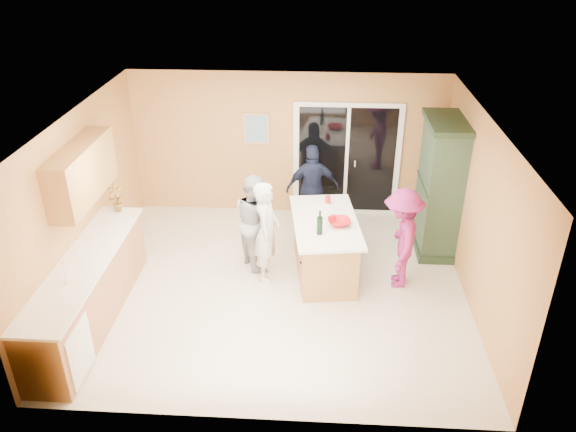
# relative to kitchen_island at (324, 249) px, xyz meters

# --- Properties ---
(floor) EXTENTS (5.50, 5.50, 0.00)m
(floor) POSITION_rel_kitchen_island_xyz_m (-0.68, -0.44, -0.43)
(floor) COLOR beige
(floor) RESTS_ON ground
(ceiling) EXTENTS (5.50, 5.00, 0.10)m
(ceiling) POSITION_rel_kitchen_island_xyz_m (-0.68, -0.44, 2.17)
(ceiling) COLOR silver
(ceiling) RESTS_ON wall_back
(wall_back) EXTENTS (5.50, 0.10, 2.60)m
(wall_back) POSITION_rel_kitchen_island_xyz_m (-0.68, 2.06, 0.87)
(wall_back) COLOR #F0BC63
(wall_back) RESTS_ON ground
(wall_front) EXTENTS (5.50, 0.10, 2.60)m
(wall_front) POSITION_rel_kitchen_island_xyz_m (-0.68, -2.94, 0.87)
(wall_front) COLOR #F0BC63
(wall_front) RESTS_ON ground
(wall_left) EXTENTS (0.10, 5.00, 2.60)m
(wall_left) POSITION_rel_kitchen_island_xyz_m (-3.43, -0.44, 0.87)
(wall_left) COLOR #F0BC63
(wall_left) RESTS_ON ground
(wall_right) EXTENTS (0.10, 5.00, 2.60)m
(wall_right) POSITION_rel_kitchen_island_xyz_m (2.07, -0.44, 0.87)
(wall_right) COLOR #F0BC63
(wall_right) RESTS_ON ground
(left_cabinet_run) EXTENTS (0.65, 3.05, 1.24)m
(left_cabinet_run) POSITION_rel_kitchen_island_xyz_m (-3.13, -1.49, 0.03)
(left_cabinet_run) COLOR #AB6C42
(left_cabinet_run) RESTS_ON floor
(upper_cabinets) EXTENTS (0.35, 1.60, 0.75)m
(upper_cabinets) POSITION_rel_kitchen_island_xyz_m (-3.26, -0.64, 1.45)
(upper_cabinets) COLOR #AB6C42
(upper_cabinets) RESTS_ON wall_left
(sliding_door) EXTENTS (1.90, 0.07, 2.10)m
(sliding_door) POSITION_rel_kitchen_island_xyz_m (0.37, 2.03, 0.62)
(sliding_door) COLOR white
(sliding_door) RESTS_ON floor
(framed_picture) EXTENTS (0.46, 0.04, 0.56)m
(framed_picture) POSITION_rel_kitchen_island_xyz_m (-1.23, 2.04, 1.17)
(framed_picture) COLOR tan
(framed_picture) RESTS_ON wall_back
(kitchen_island) EXTENTS (1.15, 1.84, 0.91)m
(kitchen_island) POSITION_rel_kitchen_island_xyz_m (0.00, 0.00, 0.00)
(kitchen_island) COLOR #AB6C42
(kitchen_island) RESTS_ON floor
(green_hutch) EXTENTS (0.63, 1.20, 2.20)m
(green_hutch) POSITION_rel_kitchen_island_xyz_m (1.81, 0.90, 0.64)
(green_hutch) COLOR #1E311E
(green_hutch) RESTS_ON floor
(woman_white) EXTENTS (0.42, 0.60, 1.57)m
(woman_white) POSITION_rel_kitchen_island_xyz_m (-0.86, -0.16, 0.36)
(woman_white) COLOR silver
(woman_white) RESTS_ON floor
(woman_grey) EXTENTS (0.87, 0.92, 1.51)m
(woman_grey) POSITION_rel_kitchen_island_xyz_m (-1.08, 0.22, 0.33)
(woman_grey) COLOR #ACACAF
(woman_grey) RESTS_ON floor
(woman_navy) EXTENTS (0.96, 0.54, 1.55)m
(woman_navy) POSITION_rel_kitchen_island_xyz_m (-0.22, 1.41, 0.35)
(woman_navy) COLOR #191B37
(woman_navy) RESTS_ON floor
(woman_magenta) EXTENTS (0.67, 1.04, 1.54)m
(woman_magenta) POSITION_rel_kitchen_island_xyz_m (1.10, -0.22, 0.34)
(woman_magenta) COLOR #992172
(woman_magenta) RESTS_ON floor
(serving_bowl) EXTENTS (0.38, 0.38, 0.08)m
(serving_bowl) POSITION_rel_kitchen_island_xyz_m (0.20, -0.11, 0.52)
(serving_bowl) COLOR red
(serving_bowl) RESTS_ON kitchen_island
(tulip_vase) EXTENTS (0.28, 0.24, 0.45)m
(tulip_vase) POSITION_rel_kitchen_island_xyz_m (-3.13, 0.05, 0.73)
(tulip_vase) COLOR red
(tulip_vase) RESTS_ON left_cabinet_run
(tumbler_near) EXTENTS (0.11, 0.11, 0.12)m
(tumbler_near) POSITION_rel_kitchen_island_xyz_m (0.04, 0.57, 0.55)
(tumbler_near) COLOR red
(tumbler_near) RESTS_ON kitchen_island
(tumbler_far) EXTENTS (0.09, 0.09, 0.10)m
(tumbler_far) POSITION_rel_kitchen_island_xyz_m (0.11, -0.02, 0.53)
(tumbler_far) COLOR red
(tumbler_far) RESTS_ON kitchen_island
(wine_bottle) EXTENTS (0.08, 0.08, 0.36)m
(wine_bottle) POSITION_rel_kitchen_island_xyz_m (-0.08, -0.40, 0.62)
(wine_bottle) COLOR black
(wine_bottle) RESTS_ON kitchen_island
(white_plate) EXTENTS (0.27, 0.27, 0.01)m
(white_plate) POSITION_rel_kitchen_island_xyz_m (-0.04, 0.47, 0.49)
(white_plate) COLOR white
(white_plate) RESTS_ON kitchen_island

